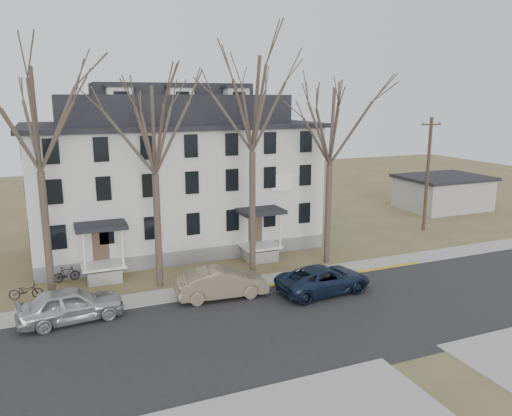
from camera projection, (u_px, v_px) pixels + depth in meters
name	position (u px, v px, depth m)	size (l,w,h in m)	color
ground	(313.00, 343.00, 23.01)	(120.00, 120.00, 0.00)	olive
main_road	(293.00, 325.00, 24.81)	(120.00, 10.00, 0.04)	#27272A
far_sidewalk	(248.00, 284.00, 30.22)	(120.00, 2.00, 0.08)	#A09F97
yellow_curb	(328.00, 278.00, 31.28)	(14.00, 0.25, 0.06)	gold
boarding_house	(174.00, 175.00, 37.26)	(20.80, 12.36, 12.05)	slate
distant_building	(443.00, 192.00, 50.43)	(8.50, 6.50, 3.35)	#A09F97
tree_far_left	(35.00, 112.00, 25.46)	(8.40, 8.40, 13.72)	#473B31
tree_mid_left	(153.00, 124.00, 27.87)	(7.80, 7.80, 12.74)	#473B31
tree_center	(252.00, 97.00, 29.80)	(9.00, 9.00, 14.70)	#473B31
tree_mid_right	(331.00, 121.00, 32.19)	(7.80, 7.80, 12.74)	#473B31
utility_pole_far	(428.00, 173.00, 41.51)	(2.00, 0.28, 9.50)	#3D3023
car_silver	(71.00, 305.00, 25.01)	(2.06, 5.12, 1.75)	#B0B1B1
car_tan	(221.00, 283.00, 28.01)	(1.80, 5.16, 1.70)	#7A6D55
car_navy	(324.00, 280.00, 28.76)	(2.58, 5.59, 1.55)	#17233A
bicycle_left	(26.00, 292.00, 27.82)	(0.63, 1.80, 0.95)	black
bicycle_right	(67.00, 275.00, 30.47)	(0.44, 1.57, 0.94)	black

